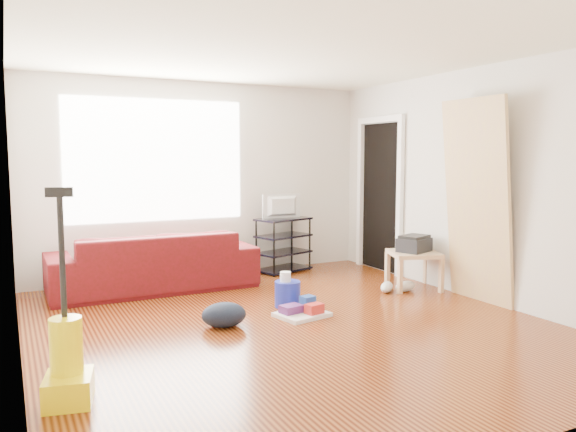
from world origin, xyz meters
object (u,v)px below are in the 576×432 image
tv_stand (283,244)px  side_table (414,257)px  vacuum (67,363)px  bucket (288,307)px  backpack (224,327)px  cleaning_tray (303,311)px  sofa (154,289)px

tv_stand → side_table: bearing=-76.6°
side_table → vacuum: (-3.95, -1.46, -0.12)m
bucket → backpack: bearing=-156.7°
cleaning_tray → backpack: 0.81m
sofa → cleaning_tray: (1.03, -1.75, 0.05)m
vacuum → cleaning_tray: bearing=37.0°
bucket → backpack: size_ratio=0.65×
backpack → bucket: bearing=30.2°
backpack → vacuum: size_ratio=0.30×
bucket → cleaning_tray: cleaning_tray is taller
side_table → backpack: size_ratio=1.68×
cleaning_tray → vacuum: bearing=-155.4°
tv_stand → bucket: bearing=-131.8°
cleaning_tray → bucket: bearing=86.6°
sofa → cleaning_tray: sofa is taller
cleaning_tray → tv_stand: bearing=68.7°
bucket → backpack: bucket is taller
sofa → backpack: sofa is taller
tv_stand → backpack: tv_stand is taller
side_table → vacuum: bearing=-159.8°
sofa → side_table: bearing=154.4°
sofa → bucket: 1.73m
tv_stand → side_table: (0.93, -1.59, -0.00)m
tv_stand → vacuum: bearing=-151.7°
tv_stand → vacuum: vacuum is taller
side_table → backpack: side_table is taller
side_table → vacuum: vacuum is taller
cleaning_tray → backpack: cleaning_tray is taller
sofa → backpack: size_ratio=5.71×
sofa → cleaning_tray: bearing=120.6°
backpack → vacuum: (-1.43, -1.04, 0.25)m
side_table → cleaning_tray: size_ratio=1.28×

